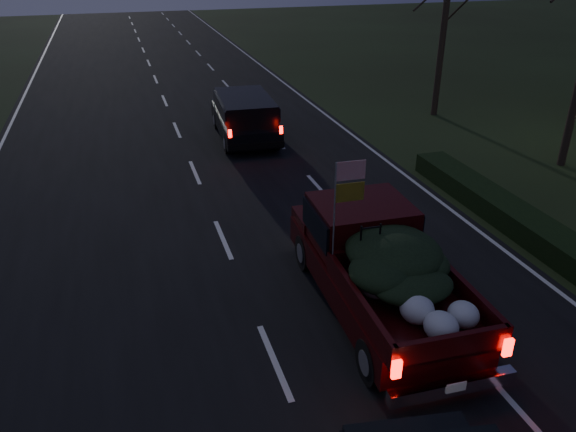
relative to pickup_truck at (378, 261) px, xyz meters
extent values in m
plane|color=black|center=(-2.56, -1.09, -1.14)|extent=(120.00, 120.00, 0.00)
cube|color=black|center=(-2.56, -1.09, -1.13)|extent=(14.00, 120.00, 0.02)
cube|color=black|center=(5.24, 1.91, -0.84)|extent=(1.00, 10.00, 0.60)
cylinder|color=black|center=(8.94, 12.91, 2.36)|extent=(0.28, 0.28, 7.00)
cube|color=#350708|center=(0.00, 0.02, -0.47)|extent=(2.40, 5.65, 0.61)
cube|color=#350708|center=(0.03, 1.03, 0.37)|extent=(2.12, 1.85, 1.00)
cube|color=black|center=(0.03, 1.03, 0.48)|extent=(2.23, 1.74, 0.61)
cube|color=#350708|center=(-0.05, -1.43, -0.13)|extent=(2.16, 3.19, 0.07)
ellipsoid|color=black|center=(0.03, -0.87, 0.37)|extent=(1.85, 2.06, 0.67)
cylinder|color=gray|center=(-1.01, 0.06, 1.15)|extent=(0.03, 0.03, 2.23)
cube|color=red|center=(-0.70, 0.05, 2.08)|extent=(0.58, 0.04, 0.38)
cube|color=gold|center=(-0.70, 0.05, 1.63)|extent=(0.58, 0.04, 0.38)
cube|color=black|center=(-0.08, 12.08, -0.50)|extent=(2.34, 5.04, 0.62)
cube|color=black|center=(-0.09, 11.82, 0.19)|extent=(2.14, 3.70, 0.82)
cube|color=black|center=(-0.09, 11.82, 0.28)|extent=(2.23, 3.60, 0.49)
camera|label=1|loc=(-4.73, -9.05, 5.97)|focal=35.00mm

